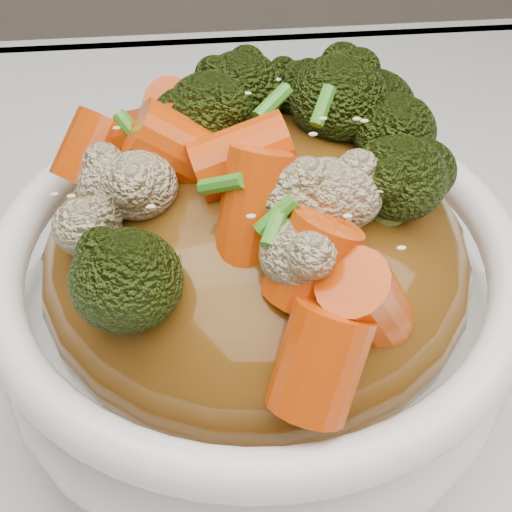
{
  "coord_description": "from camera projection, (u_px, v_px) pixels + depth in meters",
  "views": [
    {
      "loc": [
        -0.07,
        -0.2,
        1.07
      ],
      "look_at": [
        -0.04,
        0.05,
        0.83
      ],
      "focal_mm": 55.0,
      "sensor_mm": 36.0,
      "label": 1
    }
  ],
  "objects": [
    {
      "name": "tablecloth",
      "position": [
        354.0,
        472.0,
        0.38
      ],
      "size": [
        1.2,
        0.8,
        0.04
      ],
      "primitive_type": "cube",
      "color": "silver",
      "rests_on": "dining_table"
    },
    {
      "name": "bowl",
      "position": [
        256.0,
        311.0,
        0.37
      ],
      "size": [
        0.29,
        0.29,
        0.09
      ],
      "primitive_type": null,
      "rotation": [
        0.0,
        0.0,
        0.25
      ],
      "color": "white",
      "rests_on": "tablecloth"
    },
    {
      "name": "sauce_base",
      "position": [
        256.0,
        261.0,
        0.34
      ],
      "size": [
        0.23,
        0.23,
        0.1
      ],
      "primitive_type": "ellipsoid",
      "rotation": [
        0.0,
        0.0,
        0.25
      ],
      "color": "brown",
      "rests_on": "bowl"
    },
    {
      "name": "carrots",
      "position": [
        256.0,
        133.0,
        0.3
      ],
      "size": [
        0.23,
        0.23,
        0.05
      ],
      "primitive_type": null,
      "rotation": [
        0.0,
        0.0,
        0.25
      ],
      "color": "#D04306",
      "rests_on": "sauce_base"
    },
    {
      "name": "broccoli",
      "position": [
        256.0,
        136.0,
        0.3
      ],
      "size": [
        0.23,
        0.23,
        0.05
      ],
      "primitive_type": null,
      "rotation": [
        0.0,
        0.0,
        0.25
      ],
      "color": "black",
      "rests_on": "sauce_base"
    },
    {
      "name": "cauliflower",
      "position": [
        256.0,
        140.0,
        0.3
      ],
      "size": [
        0.23,
        0.23,
        0.04
      ],
      "primitive_type": null,
      "rotation": [
        0.0,
        0.0,
        0.25
      ],
      "color": "tan",
      "rests_on": "sauce_base"
    },
    {
      "name": "scallions",
      "position": [
        256.0,
        131.0,
        0.3
      ],
      "size": [
        0.17,
        0.17,
        0.02
      ],
      "primitive_type": null,
      "rotation": [
        0.0,
        0.0,
        0.25
      ],
      "color": "#39871F",
      "rests_on": "sauce_base"
    },
    {
      "name": "sesame_seeds",
      "position": [
        256.0,
        131.0,
        0.3
      ],
      "size": [
        0.2,
        0.2,
        0.01
      ],
      "primitive_type": null,
      "rotation": [
        0.0,
        0.0,
        0.25
      ],
      "color": "beige",
      "rests_on": "sauce_base"
    }
  ]
}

